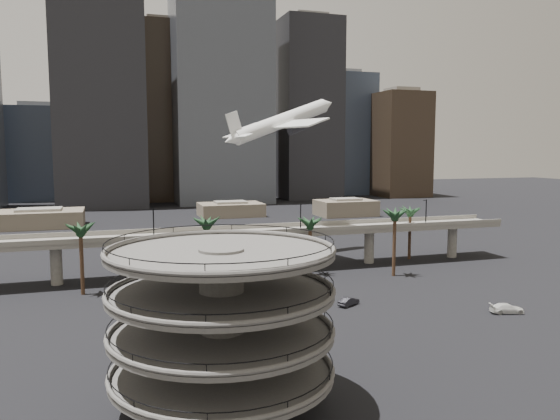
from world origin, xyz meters
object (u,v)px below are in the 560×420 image
object	(u,v)px
overpass	(226,238)
car_b	(349,301)
parking_ramp	(222,313)
car_a	(263,321)
car_c	(507,308)
airborne_jet	(282,122)

from	to	relation	value
overpass	car_b	xyz separation A→B (m)	(14.22, -29.74, -6.64)
overpass	car_b	world-z (taller)	overpass
parking_ramp	overpass	world-z (taller)	parking_ramp
car_a	overpass	bearing A→B (deg)	-0.97
car_a	car_c	size ratio (longest dim) A/B	0.93
car_a	car_c	distance (m)	38.97
parking_ramp	overpass	size ratio (longest dim) A/B	0.17
car_b	airborne_jet	bearing A→B (deg)	-33.45
parking_ramp	car_c	world-z (taller)	parking_ramp
airborne_jet	car_b	xyz separation A→B (m)	(-3.03, -45.74, -31.57)
parking_ramp	car_a	xyz separation A→B (m)	(10.69, 23.25, -9.00)
parking_ramp	car_a	world-z (taller)	parking_ramp
overpass	car_a	size ratio (longest dim) A/B	26.53
airborne_jet	car_c	world-z (taller)	airborne_jet
parking_ramp	car_a	distance (m)	27.13
airborne_jet	car_a	world-z (taller)	airborne_jet
car_b	parking_ramp	bearing A→B (deg)	107.42
parking_ramp	airborne_jet	world-z (taller)	airborne_jet
parking_ramp	car_b	world-z (taller)	parking_ramp
overpass	car_a	xyz separation A→B (m)	(-2.31, -35.74, -6.51)
airborne_jet	car_c	bearing A→B (deg)	-90.47
airborne_jet	car_a	distance (m)	63.63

